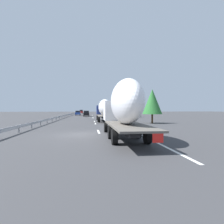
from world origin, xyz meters
TOP-DOWN VIEW (x-y plane):
  - ground_plane at (40.00, 0.00)m, footprint 260.00×260.00m
  - lane_stripe_0 at (2.00, -1.80)m, footprint 3.20×0.20m
  - lane_stripe_1 at (12.95, -1.80)m, footprint 3.20×0.20m
  - lane_stripe_2 at (18.41, -1.80)m, footprint 3.20×0.20m
  - lane_stripe_3 at (33.28, -1.80)m, footprint 3.20×0.20m
  - lane_stripe_4 at (37.01, -1.80)m, footprint 3.20×0.20m
  - lane_stripe_5 at (49.68, -1.80)m, footprint 3.20×0.20m
  - lane_stripe_6 at (56.10, -1.80)m, footprint 3.20×0.20m
  - edge_line_right at (45.00, -5.50)m, footprint 110.00×0.20m
  - truck_lead at (17.93, -3.60)m, footprint 14.05×2.55m
  - truck_trailing at (-2.51, -3.60)m, footprint 12.01×2.55m
  - car_blue_sedan at (55.42, 3.60)m, footprint 4.35×1.85m
  - car_red_compact at (88.94, 3.79)m, footprint 4.33×1.88m
  - car_black_suv at (44.16, 0.17)m, footprint 4.48×1.85m
  - road_sign at (37.92, -6.70)m, footprint 0.10×0.90m
  - tree_0 at (37.68, -12.29)m, footprint 3.98×3.98m
  - tree_1 at (12.53, -11.09)m, footprint 3.21×3.21m
  - tree_2 at (32.47, -10.46)m, footprint 3.46×3.46m
  - guardrail_median at (43.00, 6.00)m, footprint 94.00×0.10m

SIDE VIEW (x-z plane):
  - ground_plane at x=40.00m, z-range 0.00..0.00m
  - lane_stripe_0 at x=2.00m, z-range 0.00..0.01m
  - lane_stripe_1 at x=12.95m, z-range 0.00..0.01m
  - lane_stripe_2 at x=18.41m, z-range 0.00..0.01m
  - lane_stripe_3 at x=33.28m, z-range 0.00..0.01m
  - lane_stripe_4 at x=37.01m, z-range 0.00..0.01m
  - lane_stripe_5 at x=49.68m, z-range 0.00..0.01m
  - lane_stripe_6 at x=56.10m, z-range 0.00..0.01m
  - edge_line_right at x=45.00m, z-range 0.00..0.01m
  - guardrail_median at x=43.00m, z-range 0.20..0.96m
  - car_blue_sedan at x=55.42m, z-range 0.02..1.79m
  - car_black_suv at x=44.16m, z-range 0.01..1.86m
  - car_red_compact at x=88.94m, z-range -0.01..1.99m
  - road_sign at x=37.92m, z-range 0.64..4.00m
  - truck_lead at x=17.93m, z-range 0.33..4.42m
  - truck_trailing at x=-2.51m, z-range 0.27..4.78m
  - tree_1 at x=12.53m, z-range 0.75..6.35m
  - tree_2 at x=32.47m, z-range 0.63..6.74m
  - tree_0 at x=37.68m, z-range 0.89..7.71m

